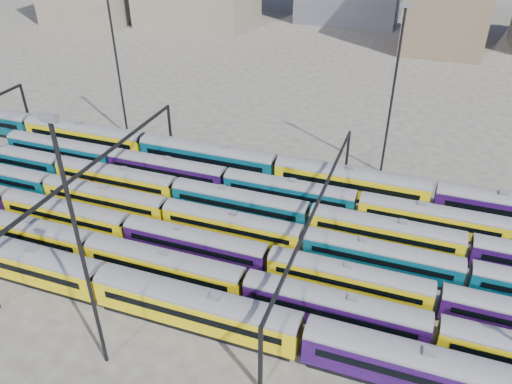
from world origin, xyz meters
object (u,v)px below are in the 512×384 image
(rake_0, at_px, (303,333))
(mast_2, at_px, (80,246))
(rake_2, at_px, (268,258))
(rake_1, at_px, (245,283))

(rake_0, distance_m, mast_2, 21.89)
(rake_0, relative_size, rake_2, 1.20)
(rake_0, xyz_separation_m, rake_1, (-7.80, 5.00, -0.38))
(rake_0, bearing_deg, rake_1, 147.34)
(rake_1, xyz_separation_m, rake_2, (1.02, 5.00, -0.13))
(rake_0, height_order, rake_1, rake_0)
(rake_0, bearing_deg, mast_2, -158.24)
(rake_2, bearing_deg, mast_2, -122.32)
(rake_0, distance_m, rake_2, 12.09)
(rake_0, relative_size, mast_2, 5.25)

